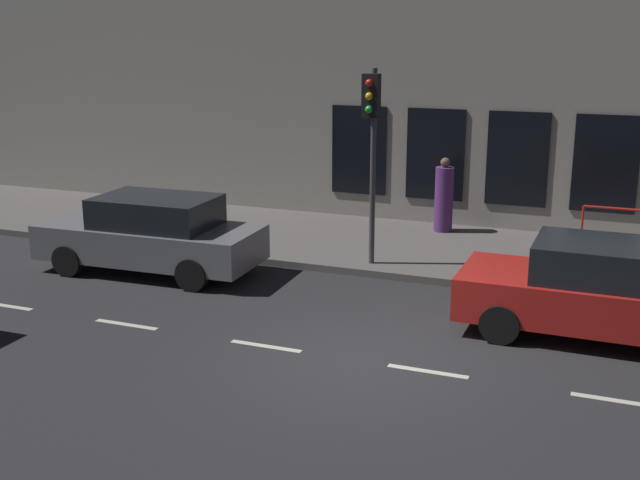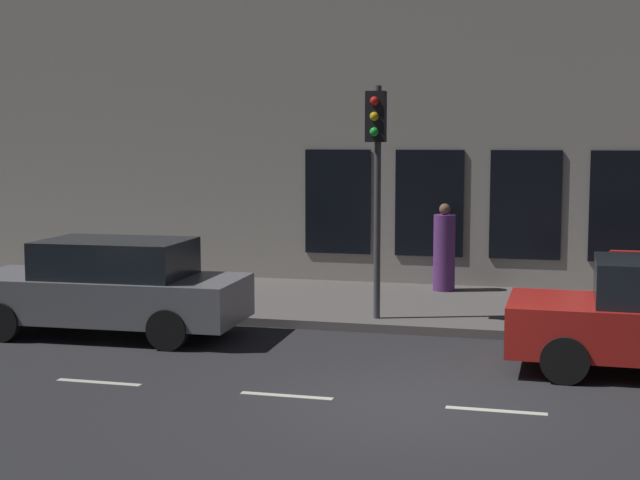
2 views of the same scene
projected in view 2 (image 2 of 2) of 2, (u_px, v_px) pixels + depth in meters
The scene contains 7 objects.
ground_plane at pixel (413, 405), 11.34m from camera, with size 60.00×60.00×0.00m, color #28282B.
sidewalk at pixel (464, 308), 17.35m from camera, with size 4.50×32.00×0.15m.
building_facade at pixel (479, 133), 19.45m from camera, with size 0.65×32.00×6.69m.
lane_centre_line at pixel (496, 411), 11.09m from camera, with size 0.12×27.20×0.01m.
traffic_light at pixel (376, 150), 15.59m from camera, with size 0.46×0.32×3.95m.
parked_car_3 at pixel (109, 287), 15.29m from camera, with size 2.01×4.59×1.58m.
pedestrian_0 at pixel (444, 251), 18.85m from camera, with size 0.55×0.55×1.77m.
Camera 2 is at (-10.99, -1.67, 3.23)m, focal length 52.43 mm.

